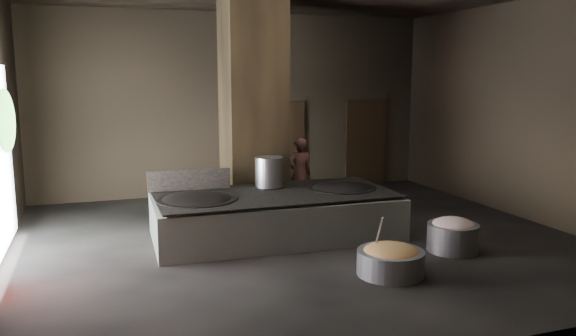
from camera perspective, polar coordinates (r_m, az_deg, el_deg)
name	(u,v)px	position (r m, az deg, el deg)	size (l,w,h in m)	color
floor	(298,242)	(10.38, 1.01, -7.50)	(10.00, 9.00, 0.10)	black
back_wall	(237,104)	(14.31, -5.25, 6.50)	(10.00, 0.10, 4.50)	black
front_wall	(452,147)	(5.91, 16.37, 2.03)	(10.00, 0.10, 4.50)	black
right_wall	(529,111)	(12.61, 23.25, 5.39)	(0.10, 9.00, 4.50)	black
pillar	(253,110)	(11.67, -3.56, 5.87)	(1.20, 1.20, 4.50)	black
hearth_platform	(275,216)	(10.43, -1.30, -4.94)	(4.42, 2.11, 0.77)	#AAB9A6
platform_cap	(275,194)	(10.33, -1.31, -2.63)	(4.33, 2.08, 0.03)	black
wok_left	(197,204)	(9.96, -9.20, -3.58)	(1.39, 1.39, 0.38)	black
wok_left_rim	(197,200)	(9.94, -9.21, -3.19)	(1.42, 1.42, 0.05)	black
wok_right	(341,192)	(10.86, 5.42, -2.41)	(1.30, 1.30, 0.37)	black
wok_right_rim	(341,188)	(10.85, 5.42, -2.05)	(1.33, 1.33, 0.05)	black
stock_pot	(269,172)	(10.80, -1.95, -0.40)	(0.54, 0.54, 0.58)	#B1B4BA
splash_guard	(189,180)	(10.68, -9.98, -1.19)	(1.54, 0.06, 0.38)	black
cook	(299,174)	(12.46, 1.17, -0.59)	(0.59, 0.38, 1.61)	brown
veg_basin	(390,262)	(8.69, 10.37, -9.42)	(1.01, 1.01, 0.37)	gray
veg_fill	(391,252)	(8.64, 10.40, -8.39)	(0.83, 0.83, 0.26)	tan
ladle	(377,237)	(8.64, 9.07, -6.97)	(0.03, 0.03, 0.80)	#B1B4BA
meat_basin	(453,237)	(10.03, 16.39, -6.78)	(0.86, 0.86, 0.47)	gray
meat_fill	(453,225)	(9.98, 16.45, -5.60)	(0.72, 0.72, 0.27)	tan
doorway_near	(283,148)	(14.65, -0.53, 2.09)	(1.18, 0.08, 2.38)	black
doorway_near_glow	(273,149)	(14.67, -1.53, 1.90)	(0.88, 0.04, 2.08)	#8C6647
doorway_far	(366,144)	(15.57, 7.89, 2.44)	(1.18, 0.08, 2.38)	black
doorway_far_glow	(363,145)	(15.76, 7.63, 2.34)	(0.75, 0.04, 1.77)	#8C6647
tree_silhouette	(6,121)	(10.75, -26.76, 4.31)	(0.28, 1.10, 1.10)	#194714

